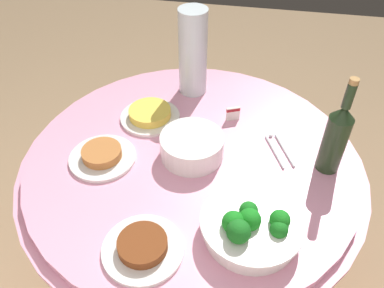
% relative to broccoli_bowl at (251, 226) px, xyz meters
% --- Properties ---
extents(ground_plane, '(6.00, 6.00, 0.00)m').
position_rel_broccoli_bowl_xyz_m(ground_plane, '(0.21, -0.28, -0.78)').
color(ground_plane, '#9E7F5B').
extents(buffet_table, '(1.16, 1.16, 0.74)m').
position_rel_broccoli_bowl_xyz_m(buffet_table, '(0.21, -0.28, -0.41)').
color(buffet_table, maroon).
rests_on(buffet_table, ground_plane).
extents(broccoli_bowl, '(0.28, 0.28, 0.12)m').
position_rel_broccoli_bowl_xyz_m(broccoli_bowl, '(0.00, 0.00, 0.00)').
color(broccoli_bowl, white).
rests_on(broccoli_bowl, buffet_table).
extents(plate_stack, '(0.21, 0.21, 0.08)m').
position_rel_broccoli_bowl_xyz_m(plate_stack, '(0.21, -0.28, -0.00)').
color(plate_stack, white).
rests_on(plate_stack, buffet_table).
extents(wine_bottle, '(0.07, 0.07, 0.34)m').
position_rel_broccoli_bowl_xyz_m(wine_bottle, '(-0.22, -0.31, 0.09)').
color(wine_bottle, '#21341C').
rests_on(wine_bottle, buffet_table).
extents(decorative_fruit_vase, '(0.11, 0.11, 0.34)m').
position_rel_broccoli_bowl_xyz_m(decorative_fruit_vase, '(0.28, -0.66, 0.11)').
color(decorative_fruit_vase, silver).
rests_on(decorative_fruit_vase, buffet_table).
extents(serving_tongs, '(0.10, 0.16, 0.01)m').
position_rel_broccoli_bowl_xyz_m(serving_tongs, '(-0.07, -0.36, -0.04)').
color(serving_tongs, silver).
rests_on(serving_tongs, buffet_table).
extents(food_plate_peanuts, '(0.22, 0.22, 0.04)m').
position_rel_broccoli_bowl_xyz_m(food_plate_peanuts, '(0.50, -0.21, -0.03)').
color(food_plate_peanuts, white).
rests_on(food_plate_peanuts, buffet_table).
extents(food_plate_stir_fry, '(0.22, 0.22, 0.04)m').
position_rel_broccoli_bowl_xyz_m(food_plate_stir_fry, '(0.27, 0.10, -0.03)').
color(food_plate_stir_fry, white).
rests_on(food_plate_stir_fry, buffet_table).
extents(food_plate_fried_egg, '(0.22, 0.22, 0.04)m').
position_rel_broccoli_bowl_xyz_m(food_plate_fried_egg, '(0.40, -0.45, -0.02)').
color(food_plate_fried_egg, white).
rests_on(food_plate_fried_egg, buffet_table).
extents(label_placard_front, '(0.05, 0.03, 0.05)m').
position_rel_broccoli_bowl_xyz_m(label_placard_front, '(0.10, -0.50, -0.01)').
color(label_placard_front, white).
rests_on(label_placard_front, buffet_table).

